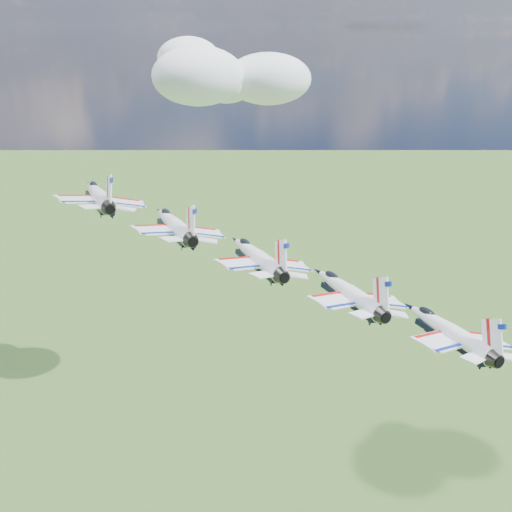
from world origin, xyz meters
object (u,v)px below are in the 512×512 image
object	(u,v)px
jet_0	(98,195)
jet_2	(256,256)
jet_4	(447,330)
jet_3	(347,291)
jet_1	(173,224)

from	to	relation	value
jet_0	jet_2	distance (m)	25.74
jet_4	jet_3	bearing A→B (deg)	131.67
jet_1	jet_4	world-z (taller)	jet_1
jet_1	jet_3	distance (m)	25.74
jet_4	jet_1	bearing A→B (deg)	131.67
jet_2	jet_3	bearing A→B (deg)	-48.33
jet_0	jet_4	bearing A→B (deg)	-48.33
jet_0	jet_4	distance (m)	51.47
jet_2	jet_0	bearing A→B (deg)	131.67
jet_1	jet_2	distance (m)	12.87
jet_1	jet_2	world-z (taller)	jet_1
jet_1	jet_4	bearing A→B (deg)	-48.33
jet_3	jet_1	bearing A→B (deg)	131.67
jet_0	jet_3	xyz separation A→B (m)	(28.30, -24.88, -8.41)
jet_1	jet_3	bearing A→B (deg)	-48.33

